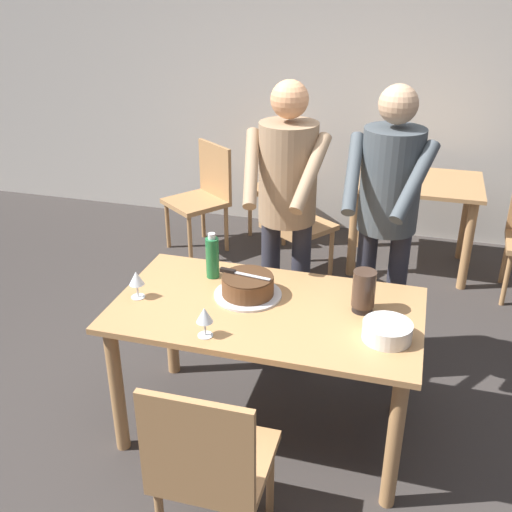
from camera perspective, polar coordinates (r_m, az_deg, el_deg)
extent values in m
plane|color=#383330|center=(3.38, 0.90, -15.83)|extent=(14.00, 14.00, 0.00)
cube|color=beige|center=(5.43, 9.22, 16.09)|extent=(10.00, 0.12, 2.70)
cube|color=tan|center=(2.94, 1.00, -5.10)|extent=(1.49, 0.82, 0.03)
cylinder|color=tan|center=(3.12, -12.98, -12.23)|extent=(0.07, 0.07, 0.72)
cylinder|color=tan|center=(2.83, 12.88, -16.85)|extent=(0.07, 0.07, 0.72)
cylinder|color=tan|center=(3.60, -8.04, -6.01)|extent=(0.07, 0.07, 0.72)
cylinder|color=tan|center=(3.36, 13.72, -9.20)|extent=(0.07, 0.07, 0.72)
cylinder|color=silver|center=(3.03, -0.77, -3.64)|extent=(0.34, 0.34, 0.01)
cylinder|color=brown|center=(3.01, -0.78, -2.80)|extent=(0.26, 0.26, 0.09)
cylinder|color=#432A18|center=(2.98, -0.79, -1.97)|extent=(0.25, 0.25, 0.01)
cube|color=silver|center=(2.97, -0.44, -1.88)|extent=(0.20, 0.05, 0.00)
cube|color=black|center=(3.02, -2.68, -1.41)|extent=(0.08, 0.04, 0.02)
cylinder|color=white|center=(2.76, 12.20, -7.54)|extent=(0.22, 0.22, 0.01)
cylinder|color=white|center=(2.76, 12.22, -7.37)|extent=(0.22, 0.22, 0.01)
cylinder|color=white|center=(2.75, 12.24, -7.20)|extent=(0.22, 0.22, 0.01)
cylinder|color=white|center=(2.75, 12.26, -7.02)|extent=(0.22, 0.22, 0.01)
cylinder|color=white|center=(2.74, 12.28, -6.85)|extent=(0.22, 0.22, 0.01)
cylinder|color=white|center=(2.74, 12.30, -6.67)|extent=(0.22, 0.22, 0.01)
cylinder|color=white|center=(2.73, 12.31, -6.49)|extent=(0.22, 0.22, 0.01)
cylinder|color=white|center=(2.73, 12.33, -6.32)|extent=(0.22, 0.22, 0.01)
cylinder|color=silver|center=(2.73, -4.80, -7.46)|extent=(0.07, 0.07, 0.00)
cylinder|color=silver|center=(2.71, -4.83, -6.81)|extent=(0.01, 0.01, 0.07)
cone|color=silver|center=(2.68, -4.88, -5.55)|extent=(0.08, 0.08, 0.07)
cylinder|color=silver|center=(3.07, -11.05, -3.80)|extent=(0.07, 0.07, 0.00)
cylinder|color=silver|center=(3.06, -11.10, -3.20)|extent=(0.01, 0.01, 0.07)
cone|color=silver|center=(3.02, -11.22, -2.04)|extent=(0.08, 0.08, 0.07)
cylinder|color=#1E6B38|center=(3.17, -4.13, -0.17)|extent=(0.07, 0.07, 0.22)
cylinder|color=silver|center=(3.12, -4.21, 1.89)|extent=(0.04, 0.04, 0.03)
cylinder|color=black|center=(2.95, 9.98, -4.83)|extent=(0.10, 0.10, 0.03)
cylinder|color=#3F2D23|center=(2.89, 10.14, -3.05)|extent=(0.11, 0.11, 0.18)
cylinder|color=#2D2D38|center=(3.60, 4.15, -3.72)|extent=(0.11, 0.11, 0.95)
cylinder|color=#2D2D38|center=(3.63, 1.36, -3.37)|extent=(0.11, 0.11, 0.95)
cylinder|color=#997A5B|center=(3.31, 3.02, 7.83)|extent=(0.32, 0.32, 0.55)
sphere|color=tan|center=(3.21, 3.19, 14.54)|extent=(0.20, 0.20, 0.20)
cylinder|color=#997A5B|center=(3.09, 5.19, 7.83)|extent=(0.15, 0.42, 0.34)
cylinder|color=#997A5B|center=(3.15, -0.45, 8.31)|extent=(0.16, 0.42, 0.34)
cylinder|color=#2D2D38|center=(3.56, 12.84, -4.71)|extent=(0.11, 0.11, 0.95)
cylinder|color=#2D2D38|center=(3.59, 10.04, -4.14)|extent=(0.11, 0.11, 0.95)
cylinder|color=#3F474C|center=(3.27, 12.58, 7.00)|extent=(0.32, 0.32, 0.55)
sphere|color=tan|center=(3.17, 13.29, 13.76)|extent=(0.20, 0.20, 0.20)
cylinder|color=#3F474C|center=(3.05, 14.79, 6.82)|extent=(0.21, 0.41, 0.34)
cylinder|color=#3F474C|center=(3.11, 9.13, 7.74)|extent=(0.09, 0.42, 0.34)
cube|color=tan|center=(2.60, -3.75, -18.71)|extent=(0.44, 0.44, 0.04)
cylinder|color=tan|center=(2.92, -5.98, -18.70)|extent=(0.04, 0.04, 0.41)
cylinder|color=tan|center=(2.84, 1.34, -20.16)|extent=(0.04, 0.04, 0.41)
cube|color=tan|center=(2.29, -5.66, -17.79)|extent=(0.44, 0.03, 0.45)
cube|color=tan|center=(4.87, 14.87, 6.79)|extent=(1.00, 0.70, 0.03)
cylinder|color=tan|center=(4.76, 9.14, 2.14)|extent=(0.07, 0.07, 0.71)
cylinder|color=tan|center=(4.76, 19.31, 0.92)|extent=(0.07, 0.07, 0.71)
cylinder|color=tan|center=(5.27, 9.93, 4.46)|extent=(0.07, 0.07, 0.71)
cylinder|color=tan|center=(5.27, 19.14, 3.35)|extent=(0.07, 0.07, 0.71)
cube|color=tan|center=(5.14, -5.71, 5.05)|extent=(0.62, 0.62, 0.04)
cylinder|color=tan|center=(4.99, -6.25, 1.58)|extent=(0.04, 0.04, 0.41)
cylinder|color=tan|center=(5.28, -8.33, 2.87)|extent=(0.04, 0.04, 0.41)
cylinder|color=tan|center=(5.17, -2.82, 2.60)|extent=(0.04, 0.04, 0.41)
cylinder|color=tan|center=(5.45, -5.01, 3.80)|extent=(0.04, 0.04, 0.41)
cube|color=tan|center=(5.16, -3.89, 8.10)|extent=(0.37, 0.29, 0.45)
cylinder|color=tan|center=(4.69, 22.52, -2.09)|extent=(0.04, 0.04, 0.41)
cylinder|color=tan|center=(5.02, 22.43, -0.23)|extent=(0.04, 0.04, 0.41)
cube|color=tan|center=(5.43, 2.11, 6.33)|extent=(0.56, 0.56, 0.04)
cylinder|color=tan|center=(5.46, -0.57, 3.95)|extent=(0.04, 0.04, 0.41)
cylinder|color=tan|center=(5.74, 1.55, 5.07)|extent=(0.04, 0.04, 0.41)
cylinder|color=tan|center=(5.28, 2.65, 3.10)|extent=(0.04, 0.04, 0.41)
cylinder|color=tan|center=(5.56, 4.68, 4.28)|extent=(0.04, 0.04, 0.41)
cube|color=tan|center=(5.25, 4.05, 8.40)|extent=(0.17, 0.43, 0.45)
cube|color=tan|center=(4.65, 4.08, 2.84)|extent=(0.61, 0.61, 0.04)
cylinder|color=tan|center=(4.98, 4.08, 1.62)|extent=(0.04, 0.04, 0.41)
cylinder|color=tan|center=(4.75, 7.10, 0.22)|extent=(0.04, 0.04, 0.41)
cylinder|color=tan|center=(4.76, 0.90, 0.46)|extent=(0.04, 0.04, 0.41)
cylinder|color=tan|center=(4.52, 3.91, -1.06)|extent=(0.04, 0.04, 0.41)
cube|color=tan|center=(4.43, 2.25, 5.09)|extent=(0.38, 0.27, 0.45)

